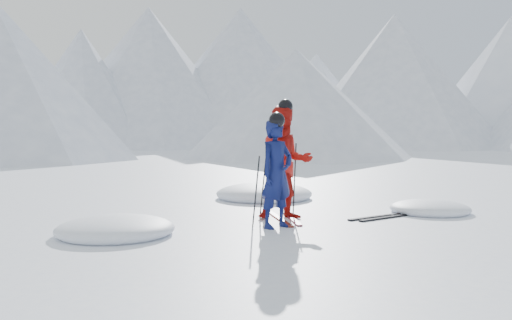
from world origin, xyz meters
TOP-DOWN VIEW (x-y plane):
  - ground at (0.00, 0.00)m, footprint 160.00×160.00m
  - mountain_range at (5.71, 35.31)m, footprint 106.15×62.94m
  - skier_blue at (-1.63, 0.32)m, footprint 0.72×0.55m
  - skier_red at (-1.03, 0.99)m, footprint 1.19×1.07m
  - pole_blue_left at (-1.93, 0.47)m, footprint 0.12×0.08m
  - pole_blue_right at (-1.38, 0.57)m, footprint 0.12×0.07m
  - pole_red_left at (-1.33, 1.24)m, footprint 0.13×0.10m
  - pole_red_right at (-0.73, 1.14)m, footprint 0.13×0.09m
  - ski_worn_left at (-1.15, 0.99)m, footprint 0.64×1.64m
  - ski_worn_right at (-0.91, 0.99)m, footprint 0.75×1.60m
  - ski_loose_a at (0.66, 0.30)m, footprint 1.70×0.21m
  - ski_loose_b at (0.76, 0.15)m, footprint 1.70×0.27m
  - snow_lumps at (-0.41, 2.08)m, footprint 9.32×6.90m

SIDE VIEW (x-z plane):
  - ground at x=0.00m, z-range 0.00..0.00m
  - snow_lumps at x=-0.41m, z-range -0.25..0.25m
  - ski_worn_left at x=-1.15m, z-range 0.00..0.03m
  - ski_worn_right at x=-0.91m, z-range 0.00..0.03m
  - ski_loose_a at x=0.66m, z-range 0.00..0.03m
  - ski_loose_b at x=0.76m, z-range 0.00..0.03m
  - pole_blue_right at x=-1.38m, z-range 0.00..1.17m
  - pole_blue_left at x=-1.93m, z-range 0.00..1.17m
  - pole_red_left at x=-1.33m, z-range 0.00..1.35m
  - pole_red_right at x=-0.73m, z-range 0.00..1.35m
  - skier_blue at x=-1.63m, z-range 0.00..1.76m
  - skier_red at x=-1.03m, z-range 0.00..2.02m
  - mountain_range at x=5.71m, z-range -1.04..14.49m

